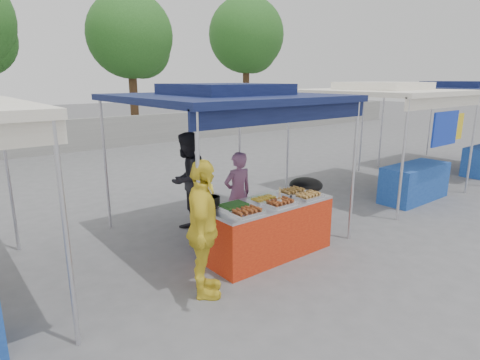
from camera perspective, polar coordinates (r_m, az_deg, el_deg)
ground_plane at (r=6.42m, az=3.39°, el=-10.17°), size 80.00×80.00×0.00m
back_wall at (r=15.96m, az=-24.09°, el=5.66°), size 40.00×0.25×1.20m
main_canopy at (r=6.60m, az=-2.04°, el=11.80°), size 3.20×3.20×2.57m
neighbor_stall_right at (r=9.81m, az=21.31°, el=7.15°), size 3.20×3.20×2.57m
neighbor_stall_far at (r=13.40m, az=30.13°, el=7.88°), size 3.20×3.20×2.57m
tree_2 at (r=18.90m, az=-15.00°, el=18.76°), size 3.67×3.64×6.25m
tree_3 at (r=23.01m, az=1.11°, el=19.48°), size 4.02×4.02×6.92m
vendor_table at (r=6.19m, az=4.07°, el=-6.88°), size 2.00×0.80×0.85m
food_tray_fl at (r=5.47m, az=0.97°, el=-4.61°), size 0.42×0.30×0.07m
food_tray_fm at (r=5.89m, az=5.75°, el=-3.29°), size 0.42×0.30×0.07m
food_tray_fr at (r=6.29m, az=9.70°, el=-2.27°), size 0.42×0.30×0.07m
food_tray_bl at (r=5.72m, az=-0.83°, el=-3.77°), size 0.42×0.30×0.07m
food_tray_bm at (r=6.05m, az=3.41°, el=-2.75°), size 0.42×0.30×0.07m
food_tray_br at (r=6.48m, az=7.44°, el=-1.69°), size 0.42×0.30×0.07m
cooking_pot at (r=5.80m, az=-4.16°, el=-3.09°), size 0.26×0.26×0.15m
skewer_cup at (r=5.84m, az=5.61°, el=-3.30°), size 0.08×0.08×0.10m
wok_burner at (r=7.15m, az=9.28°, el=-2.76°), size 0.58×0.58×0.98m
crate_left at (r=6.55m, az=-1.98°, el=-8.08°), size 0.55×0.38×0.33m
crate_right at (r=6.93m, az=2.74°, el=-7.05°), size 0.46×0.32×0.27m
crate_stacked at (r=6.83m, az=2.77°, el=-4.97°), size 0.43×0.30×0.26m
vendor_woman at (r=6.85m, az=-0.31°, el=-2.02°), size 0.56×0.40×1.46m
helper_man at (r=7.33m, az=-7.49°, el=0.05°), size 1.05×0.97×1.73m
customer_person at (r=4.92m, az=-5.26°, el=-7.07°), size 0.93×1.08×1.74m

